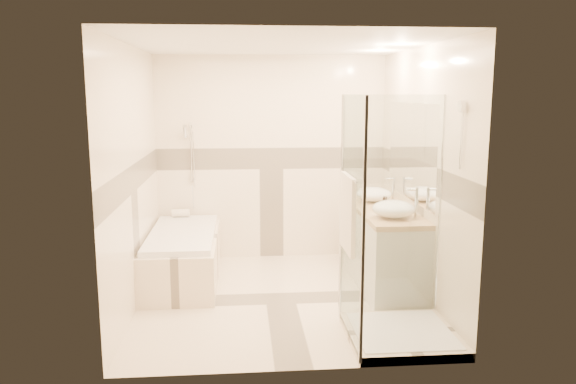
{
  "coord_description": "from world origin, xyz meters",
  "views": [
    {
      "loc": [
        -0.38,
        -5.39,
        2.06
      ],
      "look_at": [
        0.1,
        0.25,
        1.05
      ],
      "focal_mm": 35.0,
      "sensor_mm": 36.0,
      "label": 1
    }
  ],
  "objects": [
    {
      "name": "faucet_near",
      "position": [
        1.32,
        0.69,
        1.01
      ],
      "size": [
        0.11,
        0.03,
        0.27
      ],
      "color": "silver",
      "rests_on": "vanity"
    },
    {
      "name": "rolled_towel",
      "position": [
        -1.12,
        1.37,
        0.61
      ],
      "size": [
        0.21,
        0.1,
        0.1
      ],
      "primitive_type": "cylinder",
      "rotation": [
        0.0,
        1.57,
        0.0
      ],
      "color": "white",
      "rests_on": "bathtub"
    },
    {
      "name": "room",
      "position": [
        0.06,
        0.01,
        1.26
      ],
      "size": [
        2.82,
        3.02,
        2.52
      ],
      "color": "beige",
      "rests_on": "ground"
    },
    {
      "name": "vessel_sink_near",
      "position": [
        1.1,
        0.69,
        0.93
      ],
      "size": [
        0.4,
        0.4,
        0.16
      ],
      "primitive_type": "ellipsoid",
      "color": "white",
      "rests_on": "vanity"
    },
    {
      "name": "vessel_sink_far",
      "position": [
        1.1,
        -0.13,
        0.93
      ],
      "size": [
        0.42,
        0.42,
        0.17
      ],
      "primitive_type": "ellipsoid",
      "color": "white",
      "rests_on": "vanity"
    },
    {
      "name": "shower_enclosure",
      "position": [
        0.83,
        -0.97,
        0.51
      ],
      "size": [
        0.96,
        0.93,
        2.04
      ],
      "color": "beige",
      "rests_on": "ground"
    },
    {
      "name": "amenity_bottle_b",
      "position": [
        1.1,
        0.24,
        0.92
      ],
      "size": [
        0.12,
        0.12,
        0.14
      ],
      "primitive_type": "imported",
      "rotation": [
        0.0,
        0.0,
        -0.12
      ],
      "color": "black",
      "rests_on": "vanity"
    },
    {
      "name": "amenity_bottle_a",
      "position": [
        1.1,
        0.15,
        0.93
      ],
      "size": [
        0.08,
        0.08,
        0.15
      ],
      "primitive_type": "imported",
      "rotation": [
        0.0,
        0.0,
        -0.18
      ],
      "color": "black",
      "rests_on": "vanity"
    },
    {
      "name": "bathtub",
      "position": [
        -1.02,
        0.65,
        0.31
      ],
      "size": [
        0.75,
        1.7,
        0.56
      ],
      "color": "beige",
      "rests_on": "ground"
    },
    {
      "name": "folded_towels",
      "position": [
        1.1,
        1.02,
        0.89
      ],
      "size": [
        0.16,
        0.25,
        0.08
      ],
      "primitive_type": "cube",
      "rotation": [
        0.0,
        0.0,
        0.09
      ],
      "color": "white",
      "rests_on": "vanity"
    },
    {
      "name": "faucet_far",
      "position": [
        1.32,
        -0.13,
        1.02
      ],
      "size": [
        0.12,
        0.03,
        0.29
      ],
      "color": "silver",
      "rests_on": "vanity"
    },
    {
      "name": "vanity",
      "position": [
        1.12,
        0.3,
        0.43
      ],
      "size": [
        0.58,
        1.62,
        0.85
      ],
      "color": "white",
      "rests_on": "ground"
    }
  ]
}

